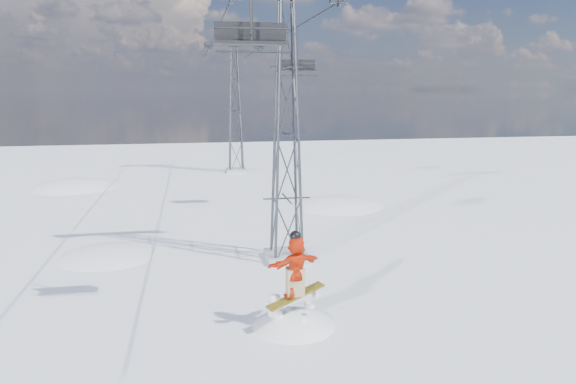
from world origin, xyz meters
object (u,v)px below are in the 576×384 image
lift_tower_far (235,111)px  lift_chair_near (251,35)px  snowboarder_jump (294,371)px  lift_tower_near (287,135)px

lift_tower_far → lift_chair_near: 31.70m
lift_tower_far → snowboarder_jump: bearing=-91.7°
lift_tower_far → snowboarder_jump: (-0.96, -31.41, -7.07)m
lift_tower_near → lift_tower_far: (0.00, 25.00, 0.00)m
lift_tower_far → lift_chair_near: bearing=-94.0°
snowboarder_jump → lift_tower_far: bearing=88.3°
lift_tower_far → lift_chair_near: lift_tower_far is taller
snowboarder_jump → lift_tower_near: bearing=81.5°
lift_tower_near → snowboarder_jump: 9.59m
lift_tower_near → lift_chair_near: lift_tower_near is taller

